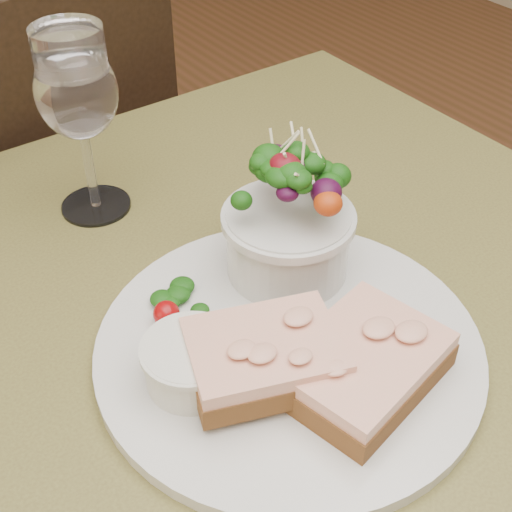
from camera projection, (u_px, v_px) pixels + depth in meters
cafe_table at (261, 406)px, 0.66m from camera, size 0.80×0.80×0.75m
chair_far at (33, 314)px, 1.26m from camera, size 0.51×0.51×0.90m
dinner_plate at (289, 347)px, 0.57m from camera, size 0.31×0.31×0.01m
sandwich_front at (362, 365)px, 0.53m from camera, size 0.14×0.11×0.03m
sandwich_back at (264, 356)px, 0.52m from camera, size 0.13×0.12×0.03m
ramekin at (192, 362)px, 0.52m from camera, size 0.07×0.07×0.04m
salad_bowl at (289, 215)px, 0.60m from camera, size 0.11×0.11×0.13m
garnish at (173, 307)px, 0.59m from camera, size 0.05×0.04×0.02m
wine_glass at (77, 97)px, 0.65m from camera, size 0.08×0.08×0.18m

